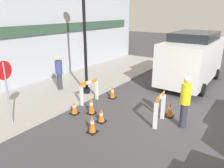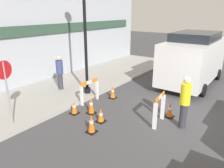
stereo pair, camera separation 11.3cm
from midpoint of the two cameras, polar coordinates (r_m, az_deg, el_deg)
name	(u,v)px [view 1 (the left image)]	position (r m, az deg, el deg)	size (l,w,h in m)	color
ground_plane	(198,126)	(8.10, 21.14, -10.12)	(60.00, 60.00, 0.00)	#424244
sidewalk_slab	(67,88)	(11.13, -11.96, -1.06)	(18.00, 3.69, 0.10)	#9E9B93
storefront_facade	(37,31)	(12.04, -19.28, 13.00)	(18.00, 0.22, 5.50)	#A3A8B2
streetlamp_post	(84,5)	(9.56, -7.79, 19.70)	(0.44, 0.44, 6.03)	black
stop_sign	(6,83)	(7.67, -26.34, 0.21)	(0.59, 0.16, 2.17)	gray
barricade_0	(89,90)	(9.24, -6.32, -1.65)	(0.97, 0.20, 0.97)	white
barricade_1	(160,108)	(7.62, 11.93, -6.16)	(0.89, 0.22, 1.08)	white
traffic_cone_0	(170,110)	(8.31, 14.53, -6.51)	(0.30, 0.30, 0.58)	black
traffic_cone_1	(112,92)	(9.70, -0.25, -2.12)	(0.30, 0.30, 0.60)	black
traffic_cone_2	(74,108)	(8.40, -10.22, -6.14)	(0.30, 0.30, 0.52)	black
traffic_cone_3	(92,124)	(7.08, -5.67, -10.33)	(0.30, 0.30, 0.64)	black
traffic_cone_4	(91,105)	(8.30, -5.83, -5.58)	(0.30, 0.30, 0.70)	black
traffic_cone_5	(101,116)	(7.72, -3.26, -8.24)	(0.30, 0.30, 0.51)	black
person_worker	(185,100)	(7.46, 18.15, -4.11)	(0.34, 0.34, 1.77)	#33333D
person_pedestrian	(59,72)	(10.66, -13.98, 3.16)	(0.34, 0.34, 1.64)	#33333D
work_van	(192,56)	(12.18, 20.01, 6.78)	(5.11, 2.25, 2.71)	white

